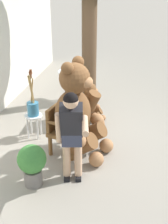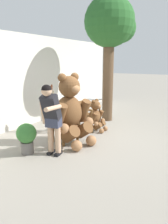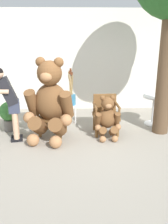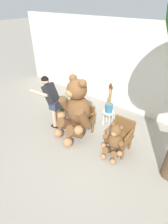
% 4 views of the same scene
% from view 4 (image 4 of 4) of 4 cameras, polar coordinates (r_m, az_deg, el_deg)
% --- Properties ---
extents(ground_plane, '(60.00, 60.00, 0.00)m').
position_cam_4_polar(ground_plane, '(4.63, 1.59, -11.77)').
color(ground_plane, gray).
extents(back_wall, '(10.00, 0.16, 2.80)m').
position_cam_4_polar(back_wall, '(5.71, 17.06, 12.68)').
color(back_wall, silver).
rests_on(back_wall, ground).
extents(wooden_chair_left, '(0.67, 0.64, 0.86)m').
position_cam_4_polar(wooden_chair_left, '(4.90, -0.20, -1.75)').
color(wooden_chair_left, brown).
rests_on(wooden_chair_left, ground).
extents(wooden_chair_right, '(0.58, 0.54, 0.86)m').
position_cam_4_polar(wooden_chair_right, '(4.42, 11.78, -7.21)').
color(wooden_chair_right, brown).
rests_on(wooden_chair_right, ground).
extents(teddy_bear_large, '(1.07, 1.08, 1.72)m').
position_cam_4_polar(teddy_bear_large, '(4.54, -2.71, 0.83)').
color(teddy_bear_large, brown).
rests_on(teddy_bear_large, ground).
extents(teddy_bear_small, '(0.56, 0.53, 0.94)m').
position_cam_4_polar(teddy_bear_small, '(4.22, 9.88, -9.34)').
color(teddy_bear_small, brown).
rests_on(teddy_bear_small, ground).
extents(person_visitor, '(0.73, 0.58, 1.55)m').
position_cam_4_polar(person_visitor, '(4.97, -10.55, 4.34)').
color(person_visitor, black).
rests_on(person_visitor, ground).
extents(white_stool, '(0.34, 0.34, 0.46)m').
position_cam_4_polar(white_stool, '(5.26, 7.94, -0.85)').
color(white_stool, white).
rests_on(white_stool, ground).
extents(brush_bucket, '(0.22, 0.22, 0.91)m').
position_cam_4_polar(brush_bucket, '(5.08, 8.21, 2.13)').
color(brush_bucket, teal).
rests_on(brush_bucket, white_stool).
extents(potted_plant, '(0.44, 0.44, 0.68)m').
position_cam_4_polar(potted_plant, '(5.67, -6.94, 2.51)').
color(potted_plant, slate).
rests_on(potted_plant, ground).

